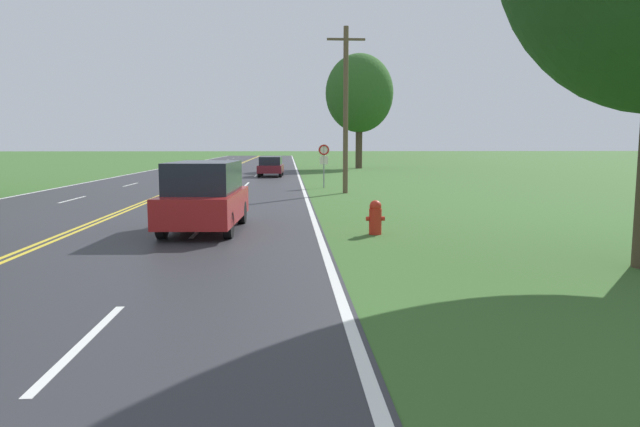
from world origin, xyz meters
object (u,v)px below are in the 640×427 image
object	(u,v)px
traffic_sign	(324,155)
fire_hydrant	(375,217)
car_maroon_hatchback_mid_near	(271,166)
tree_mid_treeline	(359,93)
car_red_van_approaching	(205,195)

from	to	relation	value
traffic_sign	fire_hydrant	bearing A→B (deg)	-88.81
fire_hydrant	car_maroon_hatchback_mid_near	world-z (taller)	car_maroon_hatchback_mid_near
tree_mid_treeline	car_maroon_hatchback_mid_near	distance (m)	17.48
car_red_van_approaching	car_maroon_hatchback_mid_near	world-z (taller)	car_red_van_approaching
traffic_sign	tree_mid_treeline	xyz separation A→B (m)	(5.01, 25.10, 5.48)
car_red_van_approaching	traffic_sign	bearing A→B (deg)	167.13
traffic_sign	tree_mid_treeline	size ratio (longest dim) A/B	0.21
tree_mid_treeline	car_maroon_hatchback_mid_near	world-z (taller)	tree_mid_treeline
tree_mid_treeline	car_maroon_hatchback_mid_near	bearing A→B (deg)	-120.32
fire_hydrant	car_red_van_approaching	xyz separation A→B (m)	(-4.52, 0.90, 0.52)
tree_mid_treeline	car_maroon_hatchback_mid_near	size ratio (longest dim) A/B	2.87
fire_hydrant	tree_mid_treeline	bearing A→B (deg)	83.52
car_maroon_hatchback_mid_near	car_red_van_approaching	bearing A→B (deg)	0.17
car_red_van_approaching	fire_hydrant	bearing A→B (deg)	81.27
fire_hydrant	traffic_sign	bearing A→B (deg)	91.19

